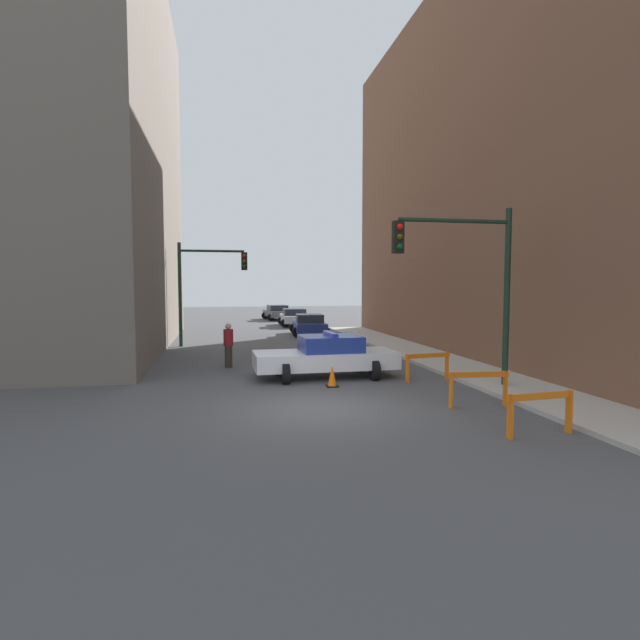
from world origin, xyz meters
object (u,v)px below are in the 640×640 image
barrier_mid (478,383)px  barrier_back (428,362)px  traffic_light_near (471,270)px  barrier_front (540,406)px  traffic_cone (332,376)px  parked_car_mid (294,317)px  pedestrian_crossing (228,345)px  police_car (326,356)px  parked_car_far (277,312)px  parked_car_near (309,324)px  traffic_light_far (202,279)px

barrier_mid → barrier_back: same height
traffic_light_near → barrier_front: (-0.75, -4.42, -2.91)m
traffic_cone → parked_car_mid: bearing=84.7°
pedestrian_crossing → barrier_front: pedestrian_crossing is taller
police_car → pedestrian_crossing: size_ratio=2.86×
parked_car_far → pedestrian_crossing: bearing=-106.0°
traffic_light_near → parked_car_far: size_ratio=1.17×
police_car → parked_car_near: 14.05m
traffic_light_far → barrier_front: bearing=-66.7°
traffic_light_near → police_car: 5.41m
parked_car_mid → barrier_front: (0.97, -28.31, -0.06)m
pedestrian_crossing → barrier_front: (6.12, -9.88, -0.24)m
parked_car_mid → barrier_front: parked_car_mid is taller
parked_car_far → barrier_back: parked_car_far is taller
traffic_light_near → barrier_back: size_ratio=3.26×
traffic_light_near → barrier_mid: size_ratio=3.25×
traffic_light_far → traffic_cone: 12.39m
police_car → pedestrian_crossing: pedestrian_crossing is taller
parked_car_mid → parked_car_far: same height
police_car → parked_car_far: 28.08m
police_car → parked_car_mid: police_car is taller
pedestrian_crossing → barrier_back: pedestrian_crossing is taller
traffic_light_near → parked_car_near: bearing=96.2°
barrier_back → traffic_cone: bearing=-175.3°
parked_car_near → barrier_mid: 18.67m
parked_car_mid → police_car: bearing=-93.9°
traffic_light_far → barrier_back: (7.39, -10.98, -2.78)m
traffic_light_far → traffic_cone: bearing=-69.5°
parked_car_far → barrier_back: bearing=-92.6°
pedestrian_crossing → parked_car_mid: bearing=148.9°
traffic_light_far → barrier_mid: bearing=-63.2°
barrier_mid → barrier_back: size_ratio=1.00×
parked_car_mid → parked_car_far: size_ratio=0.97×
traffic_light_far → parked_car_near: traffic_light_far is taller
barrier_back → traffic_cone: 3.22m
barrier_back → traffic_light_far: bearing=124.0°
police_car → parked_car_near: bearing=-9.0°
parked_car_far → pedestrian_crossing: (-4.62, -25.37, 0.19)m
parked_car_mid → traffic_light_far: bearing=-117.6°
traffic_light_near → parked_car_far: traffic_light_near is taller
traffic_light_far → barrier_mid: size_ratio=3.25×
police_car → barrier_mid: size_ratio=2.96×
pedestrian_crossing → barrier_mid: 9.59m
barrier_front → pedestrian_crossing: bearing=121.8°
police_car → parked_car_far: size_ratio=1.06×
traffic_light_near → barrier_front: 5.35m
barrier_front → barrier_back: (0.11, 5.93, 0.00)m
pedestrian_crossing → traffic_cone: 5.22m
traffic_cone → parked_car_far: bearing=86.9°
barrier_front → parked_car_mid: bearing=92.0°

